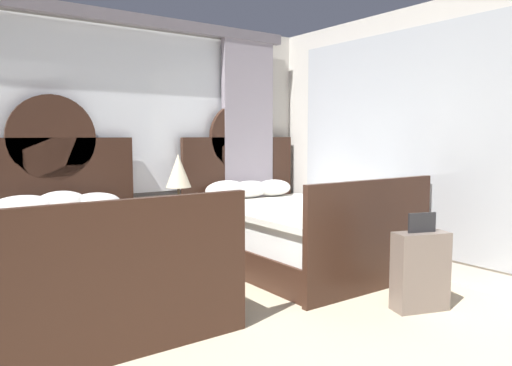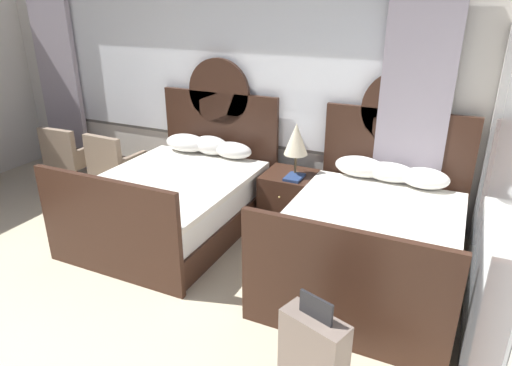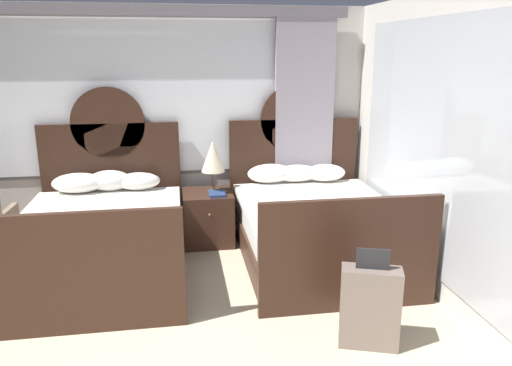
{
  "view_description": "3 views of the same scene",
  "coord_description": "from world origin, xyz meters",
  "px_view_note": "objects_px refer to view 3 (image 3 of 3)",
  "views": [
    {
      "loc": [
        -0.92,
        -0.99,
        1.4
      ],
      "look_at": [
        1.66,
        2.62,
        0.97
      ],
      "focal_mm": 33.73,
      "sensor_mm": 36.0,
      "label": 1
    },
    {
      "loc": [
        2.99,
        -0.94,
        2.51
      ],
      "look_at": [
        1.41,
        2.43,
        0.96
      ],
      "focal_mm": 32.0,
      "sensor_mm": 36.0,
      "label": 2
    },
    {
      "loc": [
        0.96,
        -1.85,
        2.2
      ],
      "look_at": [
        1.68,
        2.57,
        0.98
      ],
      "focal_mm": 34.54,
      "sensor_mm": 36.0,
      "label": 3
    }
  ],
  "objects_px": {
    "bed_near_mirror": "(314,224)",
    "suitcase_on_floor": "(370,307)",
    "bed_near_window": "(103,236)",
    "book_on_nightstand": "(217,193)",
    "nightstand_between_beds": "(208,217)",
    "table_lamp_on_nightstand": "(213,157)"
  },
  "relations": [
    {
      "from": "bed_near_mirror",
      "to": "suitcase_on_floor",
      "type": "height_order",
      "value": "bed_near_mirror"
    },
    {
      "from": "bed_near_mirror",
      "to": "book_on_nightstand",
      "type": "bearing_deg",
      "value": 151.77
    },
    {
      "from": "nightstand_between_beds",
      "to": "suitcase_on_floor",
      "type": "distance_m",
      "value": 2.54
    },
    {
      "from": "table_lamp_on_nightstand",
      "to": "suitcase_on_floor",
      "type": "relative_size",
      "value": 0.76
    },
    {
      "from": "book_on_nightstand",
      "to": "suitcase_on_floor",
      "type": "relative_size",
      "value": 0.33
    },
    {
      "from": "table_lamp_on_nightstand",
      "to": "bed_near_window",
      "type": "bearing_deg",
      "value": -151.37
    },
    {
      "from": "book_on_nightstand",
      "to": "bed_near_window",
      "type": "bearing_deg",
      "value": -155.98
    },
    {
      "from": "bed_near_window",
      "to": "suitcase_on_floor",
      "type": "relative_size",
      "value": 2.75
    },
    {
      "from": "suitcase_on_floor",
      "to": "nightstand_between_beds",
      "type": "bearing_deg",
      "value": 114.87
    },
    {
      "from": "bed_near_mirror",
      "to": "suitcase_on_floor",
      "type": "distance_m",
      "value": 1.66
    },
    {
      "from": "suitcase_on_floor",
      "to": "bed_near_mirror",
      "type": "bearing_deg",
      "value": 89.09
    },
    {
      "from": "bed_near_window",
      "to": "nightstand_between_beds",
      "type": "height_order",
      "value": "bed_near_window"
    },
    {
      "from": "bed_near_window",
      "to": "table_lamp_on_nightstand",
      "type": "relative_size",
      "value": 3.62
    },
    {
      "from": "nightstand_between_beds",
      "to": "table_lamp_on_nightstand",
      "type": "distance_m",
      "value": 0.73
    },
    {
      "from": "bed_near_mirror",
      "to": "suitcase_on_floor",
      "type": "bearing_deg",
      "value": -90.91
    },
    {
      "from": "bed_near_window",
      "to": "table_lamp_on_nightstand",
      "type": "distance_m",
      "value": 1.48
    },
    {
      "from": "bed_near_mirror",
      "to": "table_lamp_on_nightstand",
      "type": "distance_m",
      "value": 1.36
    },
    {
      "from": "bed_near_window",
      "to": "nightstand_between_beds",
      "type": "distance_m",
      "value": 1.27
    },
    {
      "from": "table_lamp_on_nightstand",
      "to": "book_on_nightstand",
      "type": "distance_m",
      "value": 0.42
    },
    {
      "from": "nightstand_between_beds",
      "to": "book_on_nightstand",
      "type": "xyz_separation_m",
      "value": [
        0.1,
        -0.11,
        0.32
      ]
    },
    {
      "from": "suitcase_on_floor",
      "to": "bed_near_window",
      "type": "bearing_deg",
      "value": 142.57
    },
    {
      "from": "bed_near_window",
      "to": "book_on_nightstand",
      "type": "height_order",
      "value": "bed_near_window"
    }
  ]
}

